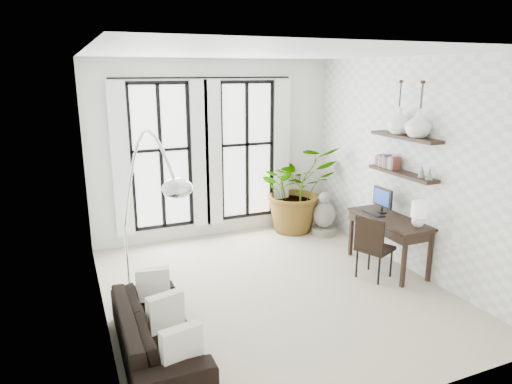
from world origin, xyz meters
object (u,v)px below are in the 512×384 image
desk_chair (372,244)px  arc_lamp (146,176)px  plant (296,188)px  sofa (157,331)px  desk (391,223)px  buddha (324,217)px

desk_chair → arc_lamp: arc_lamp is taller
desk_chair → plant: bearing=66.4°
sofa → desk_chair: 3.35m
sofa → arc_lamp: size_ratio=0.82×
desk → sofa: bearing=-167.4°
desk → desk_chair: bearing=-158.6°
sofa → buddha: bearing=-54.4°
sofa → desk: bearing=-77.1°
buddha → arc_lamp: bearing=-152.4°
desk → plant: bearing=102.3°
plant → desk_chair: plant is taller
plant → buddha: (0.37, -0.45, -0.49)m
desk → arc_lamp: 3.80m
sofa → buddha: 4.45m
desk → buddha: desk is taller
sofa → arc_lamp: bearing=-7.7°
plant → desk_chair: size_ratio=1.74×
desk → buddha: 1.79m
desk → desk_chair: desk is taller
arc_lamp → desk_chair: bearing=-1.3°
buddha → plant: bearing=129.3°
arc_lamp → buddha: size_ratio=2.86×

